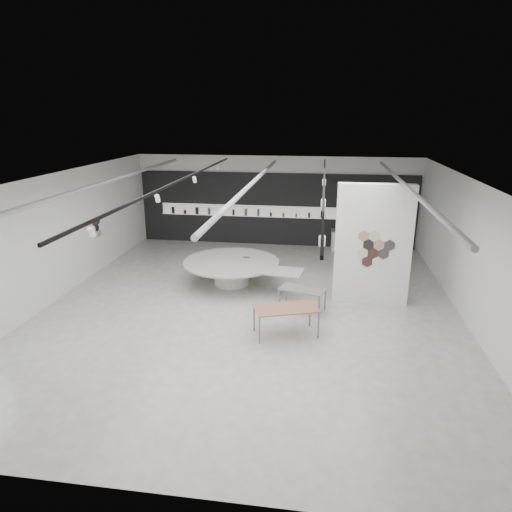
# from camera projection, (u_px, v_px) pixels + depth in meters

# --- Properties ---
(room) EXTENTS (12.02, 14.02, 3.82)m
(room) POSITION_uv_depth(u_px,v_px,m) (247.00, 240.00, 12.85)
(room) COLOR beige
(room) RESTS_ON ground
(back_wall_display) EXTENTS (11.80, 0.27, 3.10)m
(back_wall_display) POSITION_uv_depth(u_px,v_px,m) (274.00, 210.00, 19.55)
(back_wall_display) COLOR black
(back_wall_display) RESTS_ON ground
(partition_column) EXTENTS (2.20, 0.38, 3.60)m
(partition_column) POSITION_uv_depth(u_px,v_px,m) (373.00, 245.00, 13.38)
(partition_column) COLOR white
(partition_column) RESTS_ON ground
(display_island) EXTENTS (4.27, 3.63, 0.82)m
(display_island) POSITION_uv_depth(u_px,v_px,m) (233.00, 269.00, 15.18)
(display_island) COLOR white
(display_island) RESTS_ON ground
(sample_table_wood) EXTENTS (1.78, 1.29, 0.75)m
(sample_table_wood) POSITION_uv_depth(u_px,v_px,m) (286.00, 310.00, 11.65)
(sample_table_wood) COLOR #94614D
(sample_table_wood) RESTS_ON ground
(sample_table_stone) EXTENTS (1.42, 1.00, 0.66)m
(sample_table_stone) POSITION_uv_depth(u_px,v_px,m) (302.00, 291.00, 13.15)
(sample_table_stone) COLOR slate
(sample_table_stone) RESTS_ON ground
(kitchen_counter) EXTENTS (1.53, 0.68, 1.18)m
(kitchen_counter) POSITION_uv_depth(u_px,v_px,m) (349.00, 240.00, 19.05)
(kitchen_counter) COLOR white
(kitchen_counter) RESTS_ON ground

